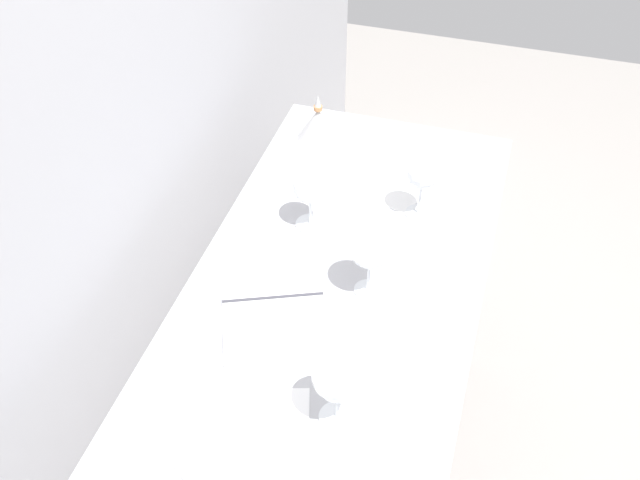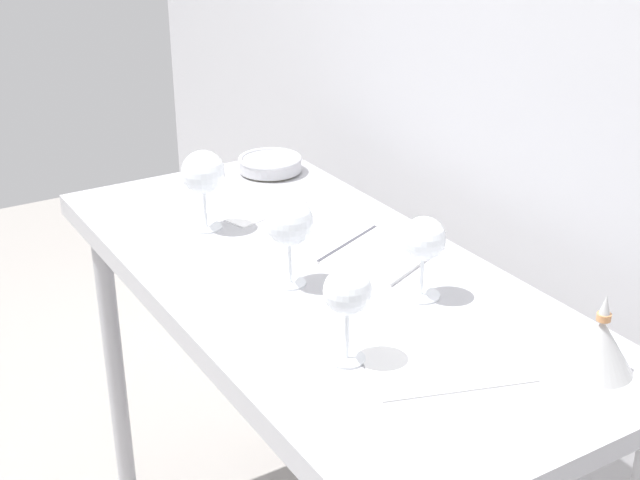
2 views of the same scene
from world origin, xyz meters
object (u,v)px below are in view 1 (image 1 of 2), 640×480
at_px(decanter_funnel, 318,124).
at_px(wine_glass_near_left, 338,377).
at_px(wine_glass_far_right, 310,188).
at_px(wine_glass_near_right, 423,174).
at_px(tasting_sheet_lower, 252,422).
at_px(open_notebook, 273,299).
at_px(tasting_sheet_upper, 377,180).
at_px(wine_glass_near_center, 370,249).

bearing_deg(decanter_funnel, wine_glass_near_left, -160.84).
xyz_separation_m(wine_glass_far_right, wine_glass_near_right, (0.12, -0.25, 0.01)).
relative_size(wine_glass_near_right, tasting_sheet_lower, 0.78).
bearing_deg(wine_glass_far_right, tasting_sheet_lower, -173.97).
relative_size(wine_glass_far_right, open_notebook, 0.40).
height_order(tasting_sheet_upper, decanter_funnel, decanter_funnel).
distance_m(wine_glass_far_right, decanter_funnel, 0.38).
bearing_deg(tasting_sheet_upper, wine_glass_near_right, -109.60).
bearing_deg(tasting_sheet_upper, tasting_sheet_lower, -165.47).
height_order(open_notebook, tasting_sheet_upper, open_notebook).
height_order(wine_glass_far_right, wine_glass_near_right, wine_glass_near_right).
height_order(wine_glass_far_right, tasting_sheet_upper, wine_glass_far_right).
bearing_deg(decanter_funnel, wine_glass_near_right, -125.71).
distance_m(tasting_sheet_upper, decanter_funnel, 0.25).
distance_m(wine_glass_near_center, open_notebook, 0.25).
distance_m(wine_glass_far_right, tasting_sheet_lower, 0.59).
xyz_separation_m(tasting_sheet_lower, decanter_funnel, (0.93, 0.15, 0.05)).
bearing_deg(open_notebook, tasting_sheet_lower, 168.73).
bearing_deg(wine_glass_near_center, wine_glass_near_left, -175.79).
bearing_deg(wine_glass_near_right, tasting_sheet_lower, 164.91).
height_order(open_notebook, tasting_sheet_lower, open_notebook).
bearing_deg(decanter_funnel, wine_glass_near_center, -152.43).
distance_m(wine_glass_near_center, wine_glass_near_left, 0.34).
relative_size(wine_glass_near_center, wine_glass_near_right, 1.06).
relative_size(open_notebook, tasting_sheet_upper, 1.55).
distance_m(wine_glass_far_right, wine_glass_near_right, 0.27).
distance_m(open_notebook, tasting_sheet_lower, 0.32).
bearing_deg(wine_glass_near_center, tasting_sheet_upper, 10.42).
bearing_deg(decanter_funnel, tasting_sheet_lower, -170.84).
relative_size(wine_glass_far_right, tasting_sheet_lower, 0.75).
bearing_deg(wine_glass_near_right, wine_glass_far_right, 115.40).
distance_m(wine_glass_near_right, open_notebook, 0.47).
relative_size(wine_glass_near_right, tasting_sheet_upper, 0.65).
bearing_deg(wine_glass_far_right, open_notebook, 178.96).
distance_m(open_notebook, decanter_funnel, 0.63).
xyz_separation_m(wine_glass_far_right, open_notebook, (-0.26, 0.00, -0.11)).
relative_size(wine_glass_near_left, open_notebook, 0.45).
height_order(wine_glass_near_center, wine_glass_near_left, wine_glass_near_left).
xyz_separation_m(wine_glass_near_left, wine_glass_near_right, (0.63, -0.03, -0.00)).
xyz_separation_m(tasting_sheet_upper, tasting_sheet_lower, (-0.79, 0.06, 0.00)).
distance_m(wine_glass_near_center, tasting_sheet_upper, 0.42).
height_order(wine_glass_near_left, decanter_funnel, wine_glass_near_left).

